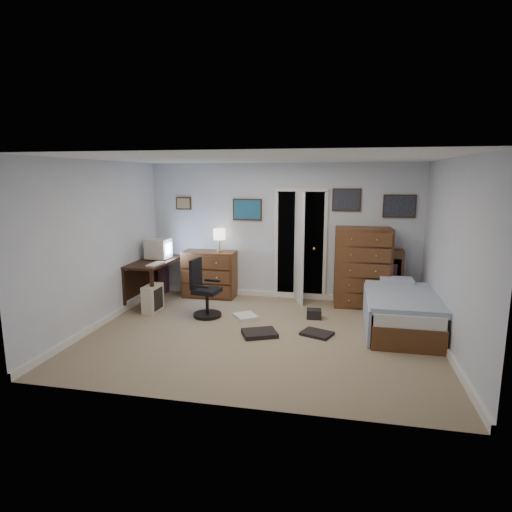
{
  "coord_description": "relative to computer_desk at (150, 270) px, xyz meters",
  "views": [
    {
      "loc": [
        1.11,
        -5.79,
        2.27
      ],
      "look_at": [
        -0.14,
        0.3,
        1.1
      ],
      "focal_mm": 30.0,
      "sensor_mm": 36.0,
      "label": 1
    }
  ],
  "objects": [
    {
      "name": "office_chair",
      "position": [
        1.22,
        -0.6,
        -0.23
      ],
      "size": [
        0.52,
        0.52,
        0.95
      ],
      "rotation": [
        0.0,
        0.0,
        -0.14
      ],
      "color": "black",
      "rests_on": "floor"
    },
    {
      "name": "crt_monitor",
      "position": [
        0.11,
        0.15,
        0.37
      ],
      "size": [
        0.41,
        0.38,
        0.37
      ],
      "rotation": [
        0.0,
        0.0,
        -0.04
      ],
      "color": "beige",
      "rests_on": "computer_desk"
    },
    {
      "name": "table_lamp",
      "position": [
        1.15,
        0.55,
        0.6
      ],
      "size": [
        0.22,
        0.22,
        0.43
      ],
      "rotation": [
        0.0,
        0.0,
        0.02
      ],
      "color": "gold",
      "rests_on": "low_dresser"
    },
    {
      "name": "low_dresser",
      "position": [
        0.95,
        0.55,
        -0.15
      ],
      "size": [
        0.99,
        0.51,
        0.87
      ],
      "primitive_type": "cube",
      "rotation": [
        0.0,
        0.0,
        0.02
      ],
      "color": "brown",
      "rests_on": "floor"
    },
    {
      "name": "computer_desk",
      "position": [
        0.0,
        0.0,
        0.0
      ],
      "size": [
        0.67,
        1.36,
        0.77
      ],
      "rotation": [
        0.0,
        0.0,
        -0.04
      ],
      "color": "black",
      "rests_on": "floor"
    },
    {
      "name": "tall_dresser",
      "position": [
        3.75,
        0.52,
        0.1
      ],
      "size": [
        0.98,
        0.61,
        1.39
      ],
      "primitive_type": "cube",
      "rotation": [
        0.0,
        0.0,
        0.06
      ],
      "color": "brown",
      "rests_on": "floor"
    },
    {
      "name": "pc_tower",
      "position": [
        0.29,
        -0.55,
        -0.36
      ],
      "size": [
        0.23,
        0.44,
        0.46
      ],
      "rotation": [
        0.0,
        0.0,
        -0.04
      ],
      "color": "beige",
      "rests_on": "floor"
    },
    {
      "name": "media_stack",
      "position": [
        -0.03,
        0.63,
        -0.21
      ],
      "size": [
        0.16,
        0.16,
        0.76
      ],
      "primitive_type": "cube",
      "rotation": [
        0.0,
        0.0,
        -0.03
      ],
      "color": "maroon",
      "rests_on": "floor"
    },
    {
      "name": "doorway",
      "position": [
        2.64,
        1.04,
        0.41
      ],
      "size": [
        0.96,
        1.12,
        2.05
      ],
      "color": "black",
      "rests_on": "floor"
    },
    {
      "name": "floor_clutter",
      "position": [
        2.51,
        -0.89,
        -0.55
      ],
      "size": [
        1.67,
        1.29,
        0.15
      ],
      "rotation": [
        0.0,
        0.0,
        -0.09
      ],
      "color": "silver",
      "rests_on": "floor"
    },
    {
      "name": "headboard_bookcase",
      "position": [
        3.89,
        0.63,
        -0.06
      ],
      "size": [
        1.12,
        0.31,
        1.01
      ],
      "rotation": [
        0.0,
        0.0,
        0.02
      ],
      "color": "brown",
      "rests_on": "floor"
    },
    {
      "name": "bed",
      "position": [
        4.28,
        -0.58,
        -0.3
      ],
      "size": [
        1.02,
        1.88,
        0.62
      ],
      "rotation": [
        0.0,
        0.0,
        -0.0
      ],
      "color": "brown",
      "rests_on": "floor"
    },
    {
      "name": "wall_posters",
      "position": [
        2.86,
        0.75,
        1.15
      ],
      "size": [
        4.38,
        0.04,
        0.6
      ],
      "color": "#331E11",
      "rests_on": "floor"
    },
    {
      "name": "floor",
      "position": [
        2.29,
        -1.23,
        -0.6
      ],
      "size": [
        5.0,
        4.0,
        0.02
      ],
      "primitive_type": "cube",
      "color": "#87705D",
      "rests_on": "ground"
    },
    {
      "name": "keyboard",
      "position": [
        0.27,
        -0.35,
        0.19
      ],
      "size": [
        0.17,
        0.42,
        0.02
      ],
      "primitive_type": "cube",
      "rotation": [
        0.0,
        0.0,
        -0.04
      ],
      "color": "beige",
      "rests_on": "computer_desk"
    }
  ]
}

